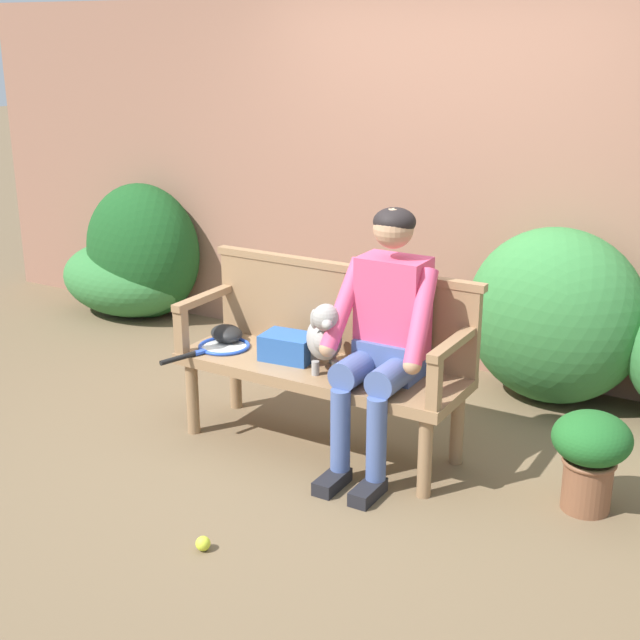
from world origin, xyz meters
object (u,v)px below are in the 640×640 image
object	(u,v)px
baseball_glove	(227,333)
tennis_ball	(203,544)
potted_plant	(591,452)
garden_bench	(320,376)
person_seated	(385,330)
sports_bag	(289,347)
dog_on_bench	(325,335)
tennis_racket	(220,347)

from	to	relation	value
baseball_glove	tennis_ball	size ratio (longest dim) A/B	3.33
tennis_ball	potted_plant	world-z (taller)	potted_plant
garden_bench	potted_plant	bearing A→B (deg)	3.05
person_seated	baseball_glove	world-z (taller)	person_seated
baseball_glove	sports_bag	bearing A→B (deg)	19.84
person_seated	baseball_glove	distance (m)	1.06
person_seated	potted_plant	size ratio (longest dim) A/B	2.75
tennis_ball	person_seated	bearing A→B (deg)	74.34
garden_bench	potted_plant	distance (m)	1.42
person_seated	potted_plant	world-z (taller)	person_seated
garden_bench	person_seated	xyz separation A→B (m)	(0.39, -0.02, 0.33)
dog_on_bench	tennis_racket	world-z (taller)	dog_on_bench
tennis_ball	potted_plant	size ratio (longest dim) A/B	0.13
tennis_ball	sports_bag	bearing A→B (deg)	103.17
garden_bench	tennis_racket	distance (m)	0.61
dog_on_bench	potted_plant	distance (m)	1.41
dog_on_bench	tennis_racket	size ratio (longest dim) A/B	0.67
dog_on_bench	sports_bag	world-z (taller)	dog_on_bench
garden_bench	dog_on_bench	xyz separation A→B (m)	(0.07, -0.06, 0.26)
baseball_glove	sports_bag	world-z (taller)	sports_bag
baseball_glove	potted_plant	world-z (taller)	baseball_glove
garden_bench	potted_plant	size ratio (longest dim) A/B	3.22
dog_on_bench	tennis_racket	bearing A→B (deg)	-179.62
tennis_racket	tennis_ball	size ratio (longest dim) A/B	8.82
garden_bench	person_seated	distance (m)	0.51
tennis_racket	potted_plant	bearing A→B (deg)	4.08
tennis_racket	baseball_glove	world-z (taller)	baseball_glove
dog_on_bench	tennis_racket	distance (m)	0.70
dog_on_bench	sports_bag	xyz separation A→B (m)	(-0.25, 0.05, -0.13)
dog_on_bench	potted_plant	xyz separation A→B (m)	(1.35, 0.14, -0.38)
tennis_racket	baseball_glove	bearing A→B (deg)	110.02
garden_bench	sports_bag	world-z (taller)	sports_bag
dog_on_bench	tennis_racket	xyz separation A→B (m)	(-0.67, -0.00, -0.19)
person_seated	dog_on_bench	distance (m)	0.33
person_seated	potted_plant	xyz separation A→B (m)	(1.03, 0.09, -0.45)
garden_bench	baseball_glove	bearing A→B (deg)	175.08
baseball_glove	tennis_ball	distance (m)	1.47
garden_bench	tennis_racket	size ratio (longest dim) A/B	2.71
tennis_racket	sports_bag	bearing A→B (deg)	7.78
tennis_racket	potted_plant	world-z (taller)	tennis_racket
dog_on_bench	baseball_glove	size ratio (longest dim) A/B	1.78
person_seated	baseball_glove	xyz separation A→B (m)	(-1.04, 0.07, -0.22)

